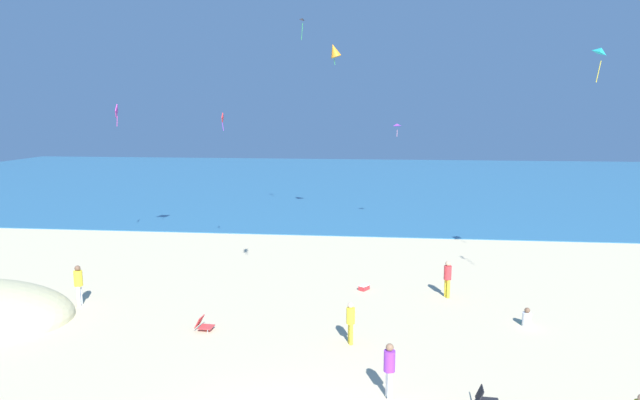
{
  "coord_description": "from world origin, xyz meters",
  "views": [
    {
      "loc": [
        2.17,
        -12.16,
        8.15
      ],
      "look_at": [
        0.0,
        7.54,
        4.98
      ],
      "focal_mm": 30.96,
      "sensor_mm": 36.0,
      "label": 1
    }
  ],
  "objects_px": {
    "person_2": "(389,367)",
    "person_4": "(527,319)",
    "kite_teal": "(601,51)",
    "person_3": "(78,283)",
    "kite_black": "(302,20)",
    "kite_red": "(223,118)",
    "beach_chair_mid_beach": "(485,399)",
    "kite_orange": "(334,51)",
    "person_7": "(448,276)",
    "person_5": "(351,320)",
    "cooler_box": "(364,287)",
    "kite_magenta": "(117,111)",
    "beach_chair_far_right": "(203,324)",
    "kite_purple": "(397,125)"
  },
  "relations": [
    {
      "from": "cooler_box",
      "to": "kite_orange",
      "type": "height_order",
      "value": "kite_orange"
    },
    {
      "from": "person_3",
      "to": "kite_purple",
      "type": "xyz_separation_m",
      "value": [
        13.73,
        17.47,
        6.25
      ]
    },
    {
      "from": "kite_teal",
      "to": "kite_orange",
      "type": "distance_m",
      "value": 18.64
    },
    {
      "from": "kite_teal",
      "to": "person_3",
      "type": "bearing_deg",
      "value": -170.87
    },
    {
      "from": "person_3",
      "to": "person_7",
      "type": "xyz_separation_m",
      "value": [
        15.66,
        2.78,
        -0.06
      ]
    },
    {
      "from": "cooler_box",
      "to": "kite_purple",
      "type": "relative_size",
      "value": 0.63
    },
    {
      "from": "person_2",
      "to": "person_4",
      "type": "relative_size",
      "value": 2.26
    },
    {
      "from": "person_2",
      "to": "kite_teal",
      "type": "bearing_deg",
      "value": -145.48
    },
    {
      "from": "kite_purple",
      "to": "kite_magenta",
      "type": "bearing_deg",
      "value": -152.96
    },
    {
      "from": "beach_chair_mid_beach",
      "to": "kite_magenta",
      "type": "bearing_deg",
      "value": 141.99
    },
    {
      "from": "cooler_box",
      "to": "kite_black",
      "type": "xyz_separation_m",
      "value": [
        -4.76,
        13.64,
        14.16
      ]
    },
    {
      "from": "kite_teal",
      "to": "kite_orange",
      "type": "bearing_deg",
      "value": 131.48
    },
    {
      "from": "person_3",
      "to": "kite_orange",
      "type": "height_order",
      "value": "kite_orange"
    },
    {
      "from": "person_2",
      "to": "kite_black",
      "type": "relative_size",
      "value": 1.13
    },
    {
      "from": "person_7",
      "to": "kite_magenta",
      "type": "relative_size",
      "value": 1.31
    },
    {
      "from": "person_3",
      "to": "person_5",
      "type": "xyz_separation_m",
      "value": [
        11.67,
        -2.66,
        -0.13
      ]
    },
    {
      "from": "beach_chair_mid_beach",
      "to": "cooler_box",
      "type": "xyz_separation_m",
      "value": [
        -3.66,
        9.98,
        -0.16
      ]
    },
    {
      "from": "person_3",
      "to": "person_7",
      "type": "bearing_deg",
      "value": 0.94
    },
    {
      "from": "beach_chair_mid_beach",
      "to": "kite_teal",
      "type": "xyz_separation_m",
      "value": [
        6.03,
        10.05,
        10.38
      ]
    },
    {
      "from": "person_3",
      "to": "beach_chair_far_right",
      "type": "bearing_deg",
      "value": -27.81
    },
    {
      "from": "beach_chair_mid_beach",
      "to": "kite_red",
      "type": "bearing_deg",
      "value": 131.43
    },
    {
      "from": "person_4",
      "to": "kite_orange",
      "type": "xyz_separation_m",
      "value": [
        -8.97,
        17.61,
        12.02
      ]
    },
    {
      "from": "person_3",
      "to": "kite_red",
      "type": "relative_size",
      "value": 1.81
    },
    {
      "from": "beach_chair_mid_beach",
      "to": "kite_purple",
      "type": "height_order",
      "value": "kite_purple"
    },
    {
      "from": "cooler_box",
      "to": "person_7",
      "type": "height_order",
      "value": "person_7"
    },
    {
      "from": "person_2",
      "to": "kite_orange",
      "type": "height_order",
      "value": "kite_orange"
    },
    {
      "from": "beach_chair_far_right",
      "to": "kite_purple",
      "type": "xyz_separation_m",
      "value": [
        7.64,
        19.53,
        7.02
      ]
    },
    {
      "from": "person_3",
      "to": "kite_red",
      "type": "distance_m",
      "value": 11.28
    },
    {
      "from": "person_2",
      "to": "kite_magenta",
      "type": "xyz_separation_m",
      "value": [
        -15.41,
        15.52,
        7.23
      ]
    },
    {
      "from": "beach_chair_mid_beach",
      "to": "person_4",
      "type": "distance_m",
      "value": 6.9
    },
    {
      "from": "person_5",
      "to": "kite_red",
      "type": "xyz_separation_m",
      "value": [
        -7.54,
        10.67,
        6.92
      ]
    },
    {
      "from": "kite_red",
      "to": "kite_black",
      "type": "bearing_deg",
      "value": 71.22
    },
    {
      "from": "kite_orange",
      "to": "kite_teal",
      "type": "bearing_deg",
      "value": -48.52
    },
    {
      "from": "person_2",
      "to": "person_4",
      "type": "bearing_deg",
      "value": -145.28
    },
    {
      "from": "person_5",
      "to": "kite_orange",
      "type": "relative_size",
      "value": 1.03
    },
    {
      "from": "person_2",
      "to": "kite_purple",
      "type": "bearing_deg",
      "value": -105.67
    },
    {
      "from": "beach_chair_mid_beach",
      "to": "kite_black",
      "type": "distance_m",
      "value": 28.72
    },
    {
      "from": "person_3",
      "to": "person_4",
      "type": "distance_m",
      "value": 18.35
    },
    {
      "from": "person_3",
      "to": "cooler_box",
      "type": "bearing_deg",
      "value": 6.79
    },
    {
      "from": "person_5",
      "to": "kite_black",
      "type": "distance_m",
      "value": 24.25
    },
    {
      "from": "beach_chair_mid_beach",
      "to": "kite_orange",
      "type": "xyz_separation_m",
      "value": [
        -6.27,
        23.96,
        12.01
      ]
    },
    {
      "from": "person_7",
      "to": "kite_orange",
      "type": "xyz_separation_m",
      "value": [
        -6.3,
        14.61,
        11.33
      ]
    },
    {
      "from": "person_3",
      "to": "kite_black",
      "type": "bearing_deg",
      "value": 57.95
    },
    {
      "from": "cooler_box",
      "to": "kite_orange",
      "type": "distance_m",
      "value": 18.71
    },
    {
      "from": "person_4",
      "to": "kite_black",
      "type": "distance_m",
      "value": 24.87
    },
    {
      "from": "kite_orange",
      "to": "person_2",
      "type": "bearing_deg",
      "value": -81.33
    },
    {
      "from": "person_7",
      "to": "kite_magenta",
      "type": "xyz_separation_m",
      "value": [
        -18.1,
        6.44,
        7.22
      ]
    },
    {
      "from": "kite_orange",
      "to": "beach_chair_far_right",
      "type": "bearing_deg",
      "value": -99.57
    },
    {
      "from": "kite_orange",
      "to": "cooler_box",
      "type": "bearing_deg",
      "value": -79.44
    },
    {
      "from": "person_4",
      "to": "kite_teal",
      "type": "bearing_deg",
      "value": -33.64
    }
  ]
}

